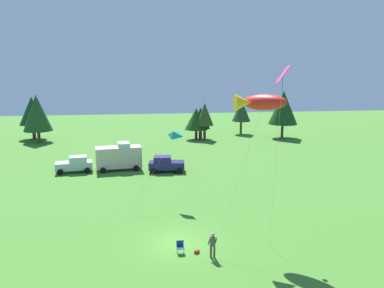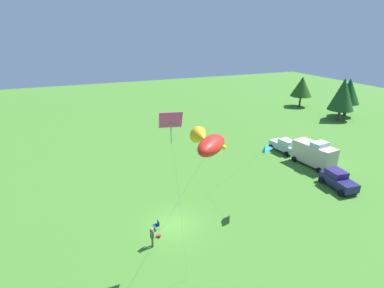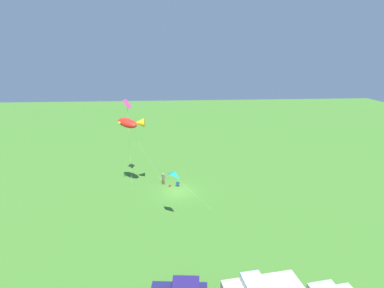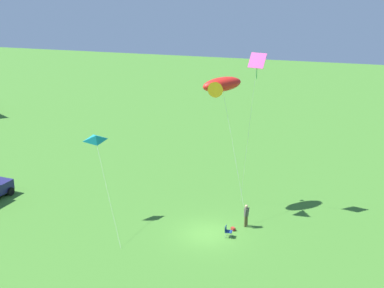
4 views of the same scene
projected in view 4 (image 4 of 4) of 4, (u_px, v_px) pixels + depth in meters
name	position (u px, v px, depth m)	size (l,w,h in m)	color
ground_plane	(207.00, 234.00, 38.68)	(160.00, 160.00, 0.00)	#417B2A
person_kite_flyer	(246.00, 214.00, 39.49)	(0.63, 0.44, 1.74)	brown
folding_chair	(227.00, 231.00, 38.10)	(0.50, 0.50, 0.82)	navy
backpack_on_grass	(233.00, 229.00, 39.15)	(0.32, 0.22, 0.22)	#A02B1F
kite_large_fish	(221.00, 85.00, 41.00)	(5.75, 4.80, 10.39)	red
kite_delta_teal	(96.00, 139.00, 39.58)	(5.12, 4.49, 6.69)	teal
kite_diamond_rainbow	(257.00, 63.00, 40.30)	(1.00, 1.67, 12.22)	#D83A91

